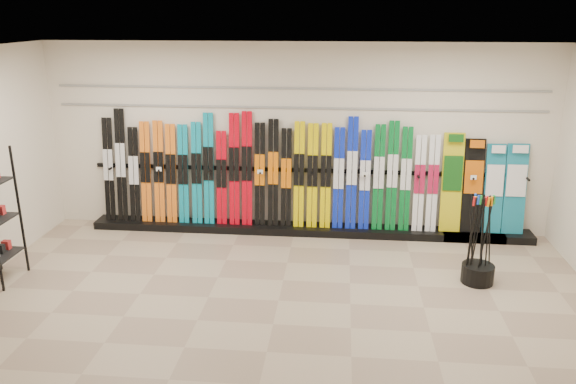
# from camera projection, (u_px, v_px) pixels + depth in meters

# --- Properties ---
(floor) EXTENTS (8.00, 8.00, 0.00)m
(floor) POSITION_uv_depth(u_px,v_px,m) (279.00, 301.00, 6.97)
(floor) COLOR gray
(floor) RESTS_ON ground
(back_wall) EXTENTS (8.00, 0.00, 8.00)m
(back_wall) POSITION_uv_depth(u_px,v_px,m) (296.00, 139.00, 8.88)
(back_wall) COLOR beige
(back_wall) RESTS_ON floor
(ceiling) EXTENTS (8.00, 8.00, 0.00)m
(ceiling) POSITION_uv_depth(u_px,v_px,m) (277.00, 53.00, 6.05)
(ceiling) COLOR silver
(ceiling) RESTS_ON back_wall
(ski_rack_base) EXTENTS (8.00, 0.40, 0.12)m
(ski_rack_base) POSITION_uv_depth(u_px,v_px,m) (308.00, 229.00, 9.09)
(ski_rack_base) COLOR black
(ski_rack_base) RESTS_ON floor
(skis) EXTENTS (5.38, 0.24, 1.83)m
(skis) POSITION_uv_depth(u_px,v_px,m) (265.00, 175.00, 8.93)
(skis) COLOR black
(skis) RESTS_ON ski_rack_base
(snowboards) EXTENTS (1.28, 0.24, 1.54)m
(snowboards) POSITION_uv_depth(u_px,v_px,m) (483.00, 187.00, 8.67)
(snowboards) COLOR gold
(snowboards) RESTS_ON ski_rack_base
(pole_bin) EXTENTS (0.42, 0.42, 0.25)m
(pole_bin) POSITION_uv_depth(u_px,v_px,m) (477.00, 274.00, 7.41)
(pole_bin) COLOR black
(pole_bin) RESTS_ON floor
(ski_poles) EXTENTS (0.36, 0.21, 1.18)m
(ski_poles) POSITION_uv_depth(u_px,v_px,m) (479.00, 239.00, 7.27)
(ski_poles) COLOR black
(ski_poles) RESTS_ON pole_bin
(slatwall_rail_0) EXTENTS (7.60, 0.02, 0.03)m
(slatwall_rail_0) POSITION_uv_depth(u_px,v_px,m) (296.00, 108.00, 8.71)
(slatwall_rail_0) COLOR gray
(slatwall_rail_0) RESTS_ON back_wall
(slatwall_rail_1) EXTENTS (7.60, 0.02, 0.03)m
(slatwall_rail_1) POSITION_uv_depth(u_px,v_px,m) (296.00, 88.00, 8.61)
(slatwall_rail_1) COLOR gray
(slatwall_rail_1) RESTS_ON back_wall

